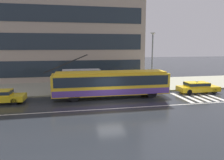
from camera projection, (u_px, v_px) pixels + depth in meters
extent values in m
plane|color=#212429|center=(111.00, 105.00, 19.75)|extent=(160.00, 160.00, 0.00)
cube|color=gray|center=(97.00, 86.00, 28.96)|extent=(80.00, 10.00, 0.14)
cube|color=beige|center=(181.00, 98.00, 22.52)|extent=(0.44, 4.40, 0.01)
cube|color=beige|center=(189.00, 97.00, 22.69)|extent=(0.44, 4.40, 0.01)
cube|color=beige|center=(197.00, 97.00, 22.87)|extent=(0.44, 4.40, 0.01)
cube|color=beige|center=(204.00, 96.00, 23.05)|extent=(0.44, 4.40, 0.01)
cube|color=beige|center=(212.00, 96.00, 23.23)|extent=(0.44, 4.40, 0.01)
cube|color=silver|center=(114.00, 109.00, 18.59)|extent=(72.00, 0.14, 0.01)
cube|color=yellow|center=(111.00, 83.00, 22.47)|extent=(12.05, 2.63, 2.13)
cube|color=yellow|center=(111.00, 72.00, 22.29)|extent=(11.32, 2.37, 0.20)
cube|color=#1E2833|center=(111.00, 79.00, 22.40)|extent=(11.57, 2.66, 0.98)
cube|color=#603F9E|center=(111.00, 90.00, 22.57)|extent=(11.93, 2.66, 0.60)
cube|color=#1E2833|center=(164.00, 78.00, 23.53)|extent=(0.14, 2.22, 1.06)
cube|color=black|center=(163.00, 73.00, 23.41)|extent=(0.18, 1.92, 0.28)
cylinder|color=black|center=(66.00, 63.00, 21.61)|extent=(4.33, 0.10, 1.82)
cylinder|color=black|center=(66.00, 64.00, 20.93)|extent=(4.33, 0.10, 1.82)
cylinder|color=black|center=(144.00, 89.00, 24.47)|extent=(1.04, 0.31, 1.04)
cylinder|color=black|center=(152.00, 93.00, 22.31)|extent=(1.04, 0.31, 1.04)
cylinder|color=black|center=(74.00, 92.00, 22.97)|extent=(1.04, 0.31, 1.04)
cylinder|color=black|center=(74.00, 96.00, 20.82)|extent=(1.04, 0.31, 1.04)
cube|color=yellow|center=(0.00, 98.00, 20.29)|extent=(4.63, 2.06, 0.55)
cylinder|color=black|center=(19.00, 97.00, 21.31)|extent=(0.63, 0.24, 0.62)
cylinder|color=black|center=(14.00, 102.00, 19.75)|extent=(0.63, 0.24, 0.62)
cube|color=yellow|center=(198.00, 89.00, 24.76)|extent=(4.68, 1.96, 0.55)
cube|color=yellow|center=(197.00, 84.00, 24.64)|extent=(2.55, 1.64, 0.48)
cube|color=#1E2833|center=(197.00, 84.00, 24.64)|extent=(2.59, 1.66, 0.31)
cube|color=silver|center=(197.00, 82.00, 24.60)|extent=(0.28, 0.17, 0.12)
cylinder|color=black|center=(206.00, 88.00, 25.84)|extent=(0.63, 0.22, 0.62)
cylinder|color=black|center=(214.00, 91.00, 24.26)|extent=(0.63, 0.22, 0.62)
cylinder|color=black|center=(182.00, 89.00, 25.32)|extent=(0.63, 0.22, 0.62)
cylinder|color=black|center=(189.00, 92.00, 23.74)|extent=(0.63, 0.22, 0.62)
cylinder|color=gray|center=(99.00, 81.00, 24.47)|extent=(0.08, 0.08, 2.49)
cylinder|color=gray|center=(64.00, 82.00, 23.69)|extent=(0.08, 0.08, 2.49)
cylinder|color=gray|center=(98.00, 80.00, 25.64)|extent=(0.08, 0.08, 2.49)
cylinder|color=gray|center=(64.00, 81.00, 24.86)|extent=(0.08, 0.08, 2.49)
cube|color=#99ADB2|center=(81.00, 80.00, 25.24)|extent=(3.73, 0.04, 1.99)
cube|color=#B2B2B7|center=(81.00, 70.00, 24.46)|extent=(4.23, 1.51, 0.08)
cube|color=brown|center=(82.00, 87.00, 25.08)|extent=(2.75, 0.36, 0.08)
cylinder|color=navy|center=(67.00, 86.00, 25.92)|extent=(0.14, 0.14, 0.80)
cylinder|color=navy|center=(65.00, 86.00, 25.93)|extent=(0.14, 0.14, 0.80)
cylinder|color=maroon|center=(66.00, 80.00, 25.81)|extent=(0.44, 0.44, 0.64)
sphere|color=tan|center=(66.00, 77.00, 25.75)|extent=(0.21, 0.21, 0.21)
cone|color=black|center=(65.00, 75.00, 25.71)|extent=(1.19, 1.19, 0.27)
cylinder|color=#333333|center=(65.00, 79.00, 25.79)|extent=(0.02, 0.02, 0.77)
cylinder|color=#1D3047|center=(128.00, 85.00, 26.82)|extent=(0.14, 0.14, 0.80)
cylinder|color=#1D3047|center=(129.00, 85.00, 26.67)|extent=(0.14, 0.14, 0.80)
cylinder|color=#917D5A|center=(129.00, 80.00, 26.64)|extent=(0.43, 0.43, 0.60)
sphere|color=tan|center=(129.00, 76.00, 26.57)|extent=(0.20, 0.20, 0.20)
cylinder|color=#4F5253|center=(101.00, 88.00, 24.63)|extent=(0.14, 0.14, 0.85)
cylinder|color=#4F5253|center=(100.00, 88.00, 24.74)|extent=(0.14, 0.14, 0.85)
cylinder|color=#505746|center=(100.00, 82.00, 24.57)|extent=(0.50, 0.50, 0.64)
sphere|color=tan|center=(100.00, 78.00, 24.50)|extent=(0.23, 0.23, 0.23)
cone|color=red|center=(101.00, 76.00, 24.37)|extent=(1.10, 1.10, 0.30)
cylinder|color=#333333|center=(101.00, 80.00, 24.46)|extent=(0.02, 0.02, 0.79)
cylinder|color=#2B212A|center=(71.00, 88.00, 25.03)|extent=(0.14, 0.14, 0.86)
cylinder|color=#2B212A|center=(71.00, 88.00, 24.90)|extent=(0.14, 0.14, 0.86)
cylinder|color=#41554E|center=(71.00, 81.00, 24.85)|extent=(0.47, 0.47, 0.64)
sphere|color=tan|center=(71.00, 78.00, 24.78)|extent=(0.23, 0.23, 0.23)
cone|color=#D2346E|center=(70.00, 75.00, 24.83)|extent=(1.29, 1.29, 0.32)
cylinder|color=#333333|center=(70.00, 80.00, 24.92)|extent=(0.02, 0.02, 0.79)
cylinder|color=gray|center=(152.00, 62.00, 25.83)|extent=(0.16, 0.16, 6.61)
ellipsoid|color=silver|center=(153.00, 33.00, 25.29)|extent=(0.60, 0.32, 0.24)
cube|color=#1E2833|center=(64.00, 69.00, 31.24)|extent=(23.26, 0.06, 2.31)
cube|color=#1E2833|center=(63.00, 42.00, 30.64)|extent=(23.26, 0.06, 2.31)
cube|color=#1E2833|center=(62.00, 14.00, 30.04)|extent=(23.26, 0.06, 2.31)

